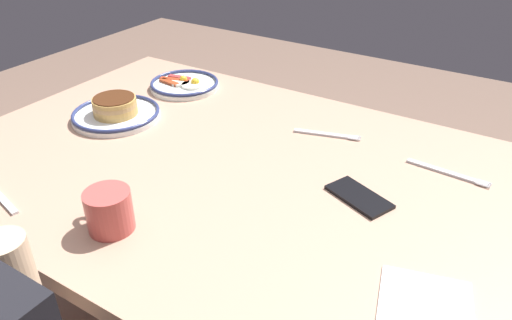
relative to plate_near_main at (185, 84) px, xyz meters
name	(u,v)px	position (x,y,z in m)	size (l,w,h in m)	color
dining_table	(241,192)	(-0.43, 0.32, -0.08)	(1.49, 0.97, 0.73)	tan
plate_near_main	(185,84)	(0.00, 0.00, 0.00)	(0.22, 0.22, 0.04)	white
plate_center_pancakes	(116,112)	(0.02, 0.28, 0.01)	(0.25, 0.25, 0.06)	white
coffee_mug	(108,210)	(-0.34, 0.64, 0.03)	(0.12, 0.09, 0.09)	#BF4C47
cell_phone	(359,197)	(-0.72, 0.28, -0.01)	(0.14, 0.07, 0.01)	black
paper_napkin	(426,303)	(-0.92, 0.51, -0.01)	(0.15, 0.14, 0.00)	white
fork_near	(327,134)	(-0.53, 0.05, -0.01)	(0.18, 0.07, 0.01)	silver
fork_far	(448,173)	(-0.86, 0.08, -0.01)	(0.20, 0.03, 0.01)	silver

